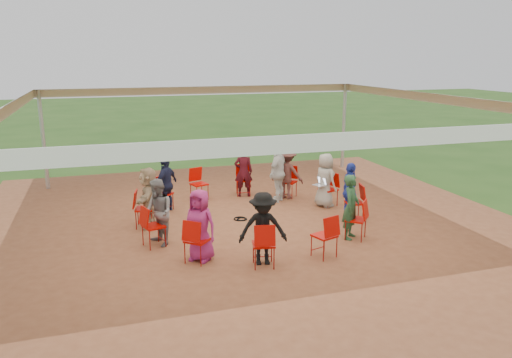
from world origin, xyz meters
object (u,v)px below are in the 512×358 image
object	(u,v)px
chair_11	(354,203)
chair_5	(144,209)
chair_1	(288,182)
chair_2	(243,180)
person_seated_2	(244,172)
person_seated_8	(351,207)
person_seated_7	(263,229)
person_seated_3	(166,184)
chair_9	(324,236)
standing_person	(278,173)
person_seated_6	(200,225)
chair_6	(154,226)
person_seated_1	(287,173)
chair_8	(264,245)
chair_3	(199,184)
person_seated_0	(325,180)
cable_coil	(241,219)
laptop	(321,183)
chair_0	(328,190)
person_seated_4	(149,197)
chair_10	(356,220)
person_seated_9	(350,192)
person_seated_5	(158,213)
chair_4	(163,194)

from	to	relation	value
chair_11	chair_5	bearing A→B (deg)	90.00
chair_1	chair_5	xyz separation A→B (m)	(-4.19, -1.39, 0.00)
chair_2	person_seated_2	distance (m)	0.31
person_seated_8	person_seated_7	bearing A→B (deg)	150.00
chair_1	person_seated_3	size ratio (longest dim) A/B	0.62
chair_9	standing_person	world-z (taller)	standing_person
chair_9	person_seated_2	world-z (taller)	person_seated_2
chair_1	person_seated_3	distance (m)	3.53
chair_5	person_seated_6	distance (m)	2.51
chair_5	standing_person	world-z (taller)	standing_person
chair_6	person_seated_6	xyz separation A→B (m)	(0.80, -1.01, 0.28)
chair_9	person_seated_1	distance (m)	4.32
chair_8	person_seated_6	size ratio (longest dim) A/B	0.62
chair_3	person_seated_0	bearing A→B (deg)	133.62
standing_person	cable_coil	size ratio (longest dim) A/B	4.73
person_seated_3	laptop	world-z (taller)	person_seated_3
chair_0	person_seated_2	distance (m)	2.51
chair_3	person_seated_4	xyz separation A→B (m)	(-1.58, -1.93, 0.28)
chair_9	chair_8	bearing A→B (deg)	165.00
chair_11	chair_10	bearing A→B (deg)	165.00
chair_10	person_seated_7	distance (m)	2.51
person_seated_6	laptop	size ratio (longest dim) A/B	3.75
person_seated_6	person_seated_9	world-z (taller)	same
person_seated_0	person_seated_4	world-z (taller)	same
chair_6	chair_11	distance (m)	4.92
person_seated_1	standing_person	world-z (taller)	standing_person
standing_person	person_seated_2	bearing A→B (deg)	-88.74
chair_9	chair_10	bearing A→B (deg)	15.00
person_seated_6	person_seated_3	bearing A→B (deg)	135.00
person_seated_2	person_seated_3	bearing A→B (deg)	30.00
chair_1	person_seated_5	distance (m)	4.81
chair_4	person_seated_8	distance (m)	4.98
person_seated_0	cable_coil	size ratio (longest dim) A/B	4.22
chair_0	standing_person	xyz separation A→B (m)	(-1.14, 0.80, 0.37)
chair_3	cable_coil	xyz separation A→B (m)	(0.63, -2.06, -0.43)
chair_9	person_seated_2	distance (m)	4.81
person_seated_1	standing_person	distance (m)	0.41
chair_0	person_seated_0	xyz separation A→B (m)	(-0.11, -0.04, 0.28)
chair_4	person_seated_4	distance (m)	1.32
chair_2	person_seated_8	xyz separation A→B (m)	(1.30, -4.11, 0.28)
person_seated_2	person_seated_6	bearing A→B (deg)	75.00
chair_1	chair_11	distance (m)	2.55
person_seated_6	person_seated_8	bearing A→B (deg)	45.00
chair_3	cable_coil	bearing A→B (deg)	88.75
chair_6	person_seated_7	xyz separation A→B (m)	(1.93, -1.58, 0.28)
person_seated_0	chair_2	bearing A→B (deg)	27.61
chair_10	person_seated_4	bearing A→B (deg)	104.63
chair_8	person_seated_0	world-z (taller)	person_seated_0
laptop	person_seated_6	bearing A→B (deg)	105.53
person_seated_9	standing_person	bearing A→B (deg)	39.45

